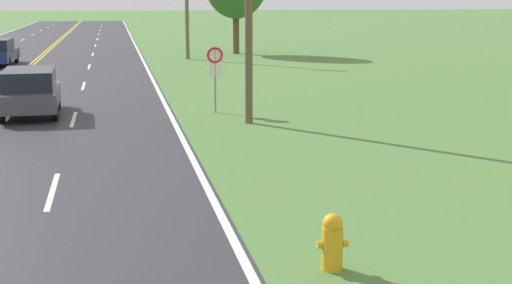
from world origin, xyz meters
name	(u,v)px	position (x,y,z in m)	size (l,w,h in m)	color
fire_hydrant	(332,241)	(7.81, 11.19, 0.44)	(0.48, 0.32, 0.87)	gold
traffic_sign	(215,63)	(8.17, 25.99, 1.73)	(0.60, 0.10, 2.31)	gray
car_dark_grey_suv_approaching	(30,91)	(1.90, 26.64, 0.85)	(1.99, 4.15, 1.58)	black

